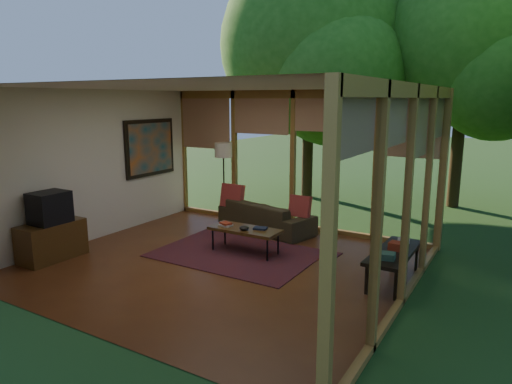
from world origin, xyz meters
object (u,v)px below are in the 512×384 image
Objects in this scene: floor_lamp at (223,154)px; coffee_table at (245,230)px; sofa at (266,216)px; media_cabinet at (52,241)px; side_console at (388,253)px; television at (50,208)px.

coffee_table is at bearing -46.02° from floor_lamp.
sofa is 1.96× the size of media_cabinet.
floor_lamp reaches higher than coffee_table.
side_console is (4.87, 1.85, 0.11)m from media_cabinet.
media_cabinet is 0.55m from television.
side_console is at bearing 0.54° from coffee_table.
sofa is 1.38m from coffee_table.
media_cabinet is 0.83× the size of coffee_table.
media_cabinet is 0.71× the size of side_console.
side_console is at bearing 167.72° from sofa.
media_cabinet reaches higher than sofa.
media_cabinet is at bearing -106.87° from floor_lamp.
coffee_table is at bearing -179.46° from side_console.
coffee_table is 2.37m from side_console.
media_cabinet is 5.21m from side_console.
sofa is at bearing 104.81° from coffee_table.
media_cabinet is at bearing 69.28° from sofa.
television is at bearing 0.00° from media_cabinet.
sofa is 3.56× the size of television.
coffee_table is (1.48, -1.54, -1.01)m from floor_lamp.
media_cabinet is at bearing -143.80° from coffee_table.
television is at bearing -143.58° from coffee_table.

